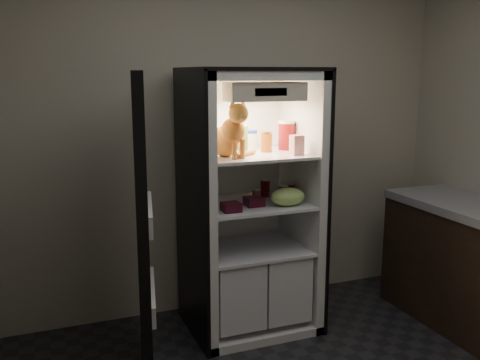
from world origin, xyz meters
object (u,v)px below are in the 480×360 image
object	(u,v)px
mayo_tub	(250,140)
pepper_jar	(287,135)
grape_bag	(288,197)
tabby_cat	(229,135)
refrigerator	(248,220)
soda_can_c	(283,194)
cream_carton	(297,145)
soda_can_a	(265,188)
berry_box_right	(254,201)
salsa_jar	(266,142)
condiment_jar	(256,194)
soda_can_b	(290,191)
berry_box_left	(231,207)
parmesan_shaker	(243,140)

from	to	relation	value
mayo_tub	pepper_jar	world-z (taller)	pepper_jar
pepper_jar	grape_bag	size ratio (longest dim) A/B	0.85
tabby_cat	mayo_tub	xyz separation A→B (m)	(0.26, 0.26, -0.07)
refrigerator	soda_can_c	world-z (taller)	refrigerator
cream_carton	refrigerator	bearing A→B (deg)	138.06
soda_can_a	soda_can_c	bearing A→B (deg)	-81.94
soda_can_a	berry_box_right	distance (m)	0.29
salsa_jar	condiment_jar	world-z (taller)	salsa_jar
soda_can_b	berry_box_left	xyz separation A→B (m)	(-0.53, -0.17, -0.03)
salsa_jar	grape_bag	distance (m)	0.42
grape_bag	soda_can_c	bearing A→B (deg)	91.56
tabby_cat	cream_carton	distance (m)	0.47
refrigerator	berry_box_left	world-z (taller)	refrigerator
cream_carton	condiment_jar	xyz separation A→B (m)	(-0.20, 0.23, -0.37)
parmesan_shaker	condiment_jar	world-z (taller)	parmesan_shaker
salsa_jar	condiment_jar	xyz separation A→B (m)	(-0.06, 0.03, -0.38)
refrigerator	pepper_jar	distance (m)	0.68
salsa_jar	cream_carton	bearing A→B (deg)	-55.22
salsa_jar	soda_can_a	distance (m)	0.38
salsa_jar	pepper_jar	world-z (taller)	pepper_jar
tabby_cat	condiment_jar	bearing A→B (deg)	16.34
mayo_tub	soda_can_a	xyz separation A→B (m)	(0.10, -0.04, -0.36)
parmesan_shaker	berry_box_left	world-z (taller)	parmesan_shaker
grape_bag	cream_carton	bearing A→B (deg)	-0.25
mayo_tub	berry_box_left	bearing A→B (deg)	-128.60
parmesan_shaker	pepper_jar	bearing A→B (deg)	10.32
parmesan_shaker	berry_box_left	distance (m)	0.49
salsa_jar	pepper_jar	bearing A→B (deg)	16.59
soda_can_b	salsa_jar	bearing A→B (deg)	170.05
tabby_cat	refrigerator	bearing A→B (deg)	23.52
condiment_jar	berry_box_right	size ratio (longest dim) A/B	0.70
soda_can_a	berry_box_left	bearing A→B (deg)	-141.15
pepper_jar	berry_box_left	bearing A→B (deg)	-153.71
salsa_jar	soda_can_c	world-z (taller)	salsa_jar
soda_can_b	soda_can_c	size ratio (longest dim) A/B	0.88
parmesan_shaker	berry_box_right	size ratio (longest dim) A/B	1.59
condiment_jar	berry_box_left	distance (m)	0.37
soda_can_b	berry_box_right	world-z (taller)	soda_can_b
soda_can_c	berry_box_right	size ratio (longest dim) A/B	1.05
salsa_jar	berry_box_right	xyz separation A→B (m)	(-0.14, -0.12, -0.39)
condiment_jar	refrigerator	bearing A→B (deg)	176.17
grape_bag	berry_box_left	world-z (taller)	grape_bag
mayo_tub	berry_box_right	bearing A→B (deg)	-106.93
soda_can_b	berry_box_left	world-z (taller)	soda_can_b
pepper_jar	berry_box_right	xyz separation A→B (m)	(-0.33, -0.18, -0.42)
soda_can_b	grape_bag	size ratio (longest dim) A/B	0.46
tabby_cat	grape_bag	size ratio (longest dim) A/B	1.60
salsa_jar	berry_box_right	size ratio (longest dim) A/B	1.19
condiment_jar	parmesan_shaker	bearing A→B (deg)	-160.76
berry_box_right	mayo_tub	bearing A→B (deg)	73.07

